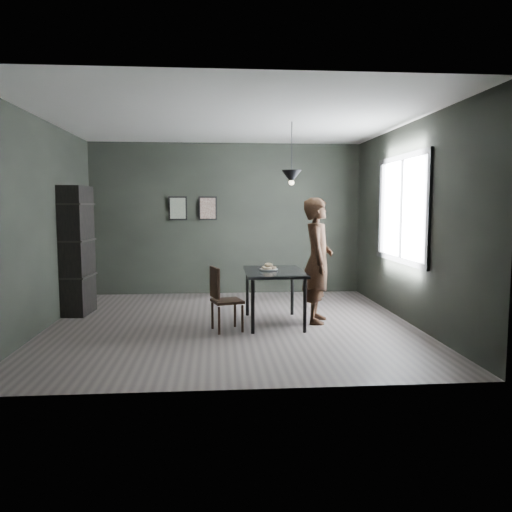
{
  "coord_description": "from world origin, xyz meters",
  "views": [
    {
      "loc": [
        -0.21,
        -6.84,
        1.65
      ],
      "look_at": [
        0.35,
        0.05,
        0.95
      ],
      "focal_mm": 35.0,
      "sensor_mm": 36.0,
      "label": 1
    }
  ],
  "objects": [
    {
      "name": "white_plate",
      "position": [
        0.52,
        0.02,
        0.76
      ],
      "size": [
        0.23,
        0.23,
        0.01
      ],
      "primitive_type": "cylinder",
      "color": "white",
      "rests_on": "cafe_table"
    },
    {
      "name": "cafe_table",
      "position": [
        0.6,
        0.0,
        0.67
      ],
      "size": [
        0.8,
        1.2,
        0.75
      ],
      "color": "black",
      "rests_on": "ground"
    },
    {
      "name": "donut_pile",
      "position": [
        0.52,
        0.02,
        0.79
      ],
      "size": [
        0.2,
        0.21,
        0.09
      ],
      "rotation": [
        0.0,
        0.0,
        0.11
      ],
      "color": "beige",
      "rests_on": "white_plate"
    },
    {
      "name": "pendant_lamp",
      "position": [
        0.85,
        0.1,
        2.05
      ],
      "size": [
        0.28,
        0.28,
        0.86
      ],
      "color": "black",
      "rests_on": "ground"
    },
    {
      "name": "wood_chair",
      "position": [
        -0.14,
        -0.38,
        0.49
      ],
      "size": [
        0.46,
        0.46,
        0.85
      ],
      "rotation": [
        0.0,
        0.0,
        0.28
      ],
      "color": "black",
      "rests_on": "ground"
    },
    {
      "name": "framed_print_left",
      "position": [
        -0.9,
        2.47,
        1.6
      ],
      "size": [
        0.34,
        0.04,
        0.44
      ],
      "color": "black",
      "rests_on": "ground"
    },
    {
      "name": "back_wall",
      "position": [
        0.0,
        2.5,
        1.4
      ],
      "size": [
        5.0,
        0.1,
        2.8
      ],
      "primitive_type": "cube",
      "color": "black",
      "rests_on": "ground"
    },
    {
      "name": "woman",
      "position": [
        1.22,
        0.04,
        0.88
      ],
      "size": [
        0.56,
        0.72,
        1.76
      ],
      "primitive_type": "imported",
      "rotation": [
        0.0,
        0.0,
        1.33
      ],
      "color": "black",
      "rests_on": "ground"
    },
    {
      "name": "window_assembly",
      "position": [
        2.47,
        0.2,
        1.6
      ],
      "size": [
        0.04,
        1.96,
        1.56
      ],
      "color": "white",
      "rests_on": "ground"
    },
    {
      "name": "shelf_unit",
      "position": [
        -2.32,
        0.88,
        0.97
      ],
      "size": [
        0.42,
        0.68,
        1.94
      ],
      "primitive_type": "cube",
      "rotation": [
        0.0,
        0.0,
        -0.08
      ],
      "color": "black",
      "rests_on": "ground"
    },
    {
      "name": "ceiling",
      "position": [
        0.0,
        0.0,
        2.8
      ],
      "size": [
        5.0,
        5.0,
        0.02
      ],
      "color": "silver",
      "rests_on": "ground"
    },
    {
      "name": "ground",
      "position": [
        0.0,
        0.0,
        0.0
      ],
      "size": [
        5.0,
        5.0,
        0.0
      ],
      "primitive_type": "plane",
      "color": "#3B3533",
      "rests_on": "ground"
    },
    {
      "name": "framed_print_right",
      "position": [
        -0.35,
        2.47,
        1.6
      ],
      "size": [
        0.34,
        0.04,
        0.44
      ],
      "color": "black",
      "rests_on": "ground"
    }
  ]
}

